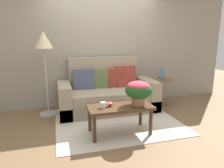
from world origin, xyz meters
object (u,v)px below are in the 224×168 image
(snack_bowl, at_px, (109,104))
(floor_lamp, at_px, (44,48))
(potted_plant, at_px, (139,90))
(coffee_mug, at_px, (103,105))
(couch, at_px, (107,94))
(table_vase, at_px, (162,74))
(coffee_table, at_px, (120,109))
(side_table, at_px, (162,87))

(snack_bowl, bearing_deg, floor_lamp, 129.52)
(potted_plant, relative_size, coffee_mug, 3.32)
(couch, distance_m, table_vase, 1.33)
(coffee_table, xyz_separation_m, coffee_mug, (-0.28, -0.04, 0.11))
(coffee_table, height_order, coffee_mug, coffee_mug)
(floor_lamp, xyz_separation_m, snack_bowl, (0.96, -1.16, -0.83))
(floor_lamp, height_order, snack_bowl, floor_lamp)
(floor_lamp, relative_size, table_vase, 5.80)
(potted_plant, xyz_separation_m, coffee_mug, (-0.56, 0.02, -0.20))
(side_table, height_order, coffee_mug, side_table)
(snack_bowl, bearing_deg, side_table, 34.92)
(snack_bowl, xyz_separation_m, table_vase, (1.54, 1.10, 0.22))
(coffee_table, height_order, potted_plant, potted_plant)
(potted_plant, height_order, snack_bowl, potted_plant)
(snack_bowl, bearing_deg, table_vase, 35.53)
(couch, relative_size, potted_plant, 4.87)
(floor_lamp, xyz_separation_m, table_vase, (2.50, -0.07, -0.61))
(potted_plant, xyz_separation_m, snack_bowl, (-0.46, 0.09, -0.21))
(potted_plant, xyz_separation_m, table_vase, (1.08, 1.19, 0.01))
(side_table, xyz_separation_m, table_vase, (-0.01, 0.02, 0.31))
(side_table, height_order, table_vase, table_vase)
(coffee_mug, bearing_deg, couch, 72.95)
(floor_lamp, height_order, table_vase, floor_lamp)
(side_table, relative_size, table_vase, 2.16)
(coffee_table, relative_size, coffee_mug, 8.04)
(couch, bearing_deg, table_vase, -2.53)
(side_table, relative_size, coffee_mug, 4.84)
(potted_plant, bearing_deg, couch, 98.61)
(potted_plant, bearing_deg, coffee_table, 167.80)
(couch, xyz_separation_m, floor_lamp, (-1.23, 0.01, 0.99))
(potted_plant, relative_size, table_vase, 1.48)
(floor_lamp, bearing_deg, potted_plant, -41.58)
(coffee_mug, relative_size, snack_bowl, 0.99)
(coffee_table, xyz_separation_m, table_vase, (1.37, 1.13, 0.32))
(potted_plant, distance_m, coffee_mug, 0.60)
(floor_lamp, bearing_deg, coffee_mug, -55.37)
(coffee_table, bearing_deg, table_vase, 39.51)
(side_table, relative_size, floor_lamp, 0.37)
(couch, bearing_deg, potted_plant, -81.39)
(coffee_table, height_order, side_table, side_table)
(coffee_table, distance_m, coffee_mug, 0.30)
(coffee_table, bearing_deg, side_table, 38.87)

